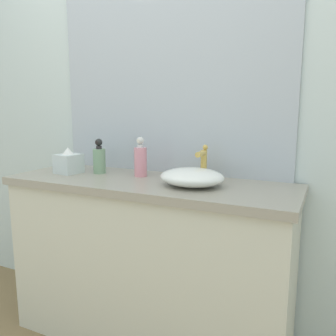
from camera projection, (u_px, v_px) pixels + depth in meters
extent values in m
cube|color=silver|center=(161.00, 108.00, 2.08)|extent=(6.00, 0.06, 2.60)
cube|color=beige|center=(148.00, 266.00, 1.93)|extent=(1.52, 0.49, 0.88)
cube|color=gray|center=(148.00, 184.00, 1.85)|extent=(1.56, 0.53, 0.04)
cube|color=#B2BCC6|center=(169.00, 73.00, 1.98)|extent=(1.42, 0.01, 1.14)
ellipsoid|color=white|center=(192.00, 177.00, 1.71)|extent=(0.32, 0.28, 0.09)
cylinder|color=gold|center=(204.00, 165.00, 1.86)|extent=(0.03, 0.03, 0.16)
cylinder|color=gold|center=(201.00, 154.00, 1.80)|extent=(0.03, 0.10, 0.03)
sphere|color=gold|center=(205.00, 147.00, 1.86)|extent=(0.03, 0.03, 0.03)
cylinder|color=pink|center=(141.00, 162.00, 1.95)|extent=(0.07, 0.07, 0.16)
cylinder|color=silver|center=(140.00, 146.00, 1.93)|extent=(0.03, 0.03, 0.02)
sphere|color=silver|center=(140.00, 141.00, 1.93)|extent=(0.04, 0.04, 0.04)
cylinder|color=silver|center=(139.00, 141.00, 1.92)|extent=(0.02, 0.02, 0.02)
cylinder|color=gray|center=(99.00, 161.00, 2.03)|extent=(0.07, 0.07, 0.14)
cylinder|color=#292527|center=(99.00, 147.00, 2.02)|extent=(0.03, 0.03, 0.02)
sphere|color=#232524|center=(99.00, 142.00, 2.02)|extent=(0.04, 0.04, 0.04)
cylinder|color=black|center=(98.00, 142.00, 2.01)|extent=(0.02, 0.02, 0.02)
cube|color=silver|center=(69.00, 164.00, 2.04)|extent=(0.15, 0.15, 0.11)
cone|color=white|center=(68.00, 151.00, 2.03)|extent=(0.07, 0.07, 0.04)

